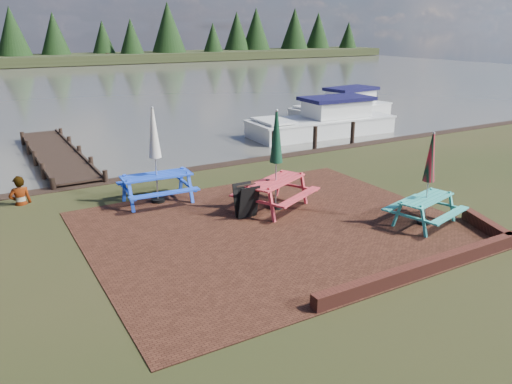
{
  "coord_description": "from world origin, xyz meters",
  "views": [
    {
      "loc": [
        -6.21,
        -8.72,
        4.77
      ],
      "look_at": [
        -0.52,
        1.09,
        1.0
      ],
      "focal_mm": 35.0,
      "sensor_mm": 36.0,
      "label": 1
    }
  ],
  "objects_px": {
    "picnic_table_blue": "(156,170)",
    "boat_near": "(324,123)",
    "picnic_table_teal": "(427,194)",
    "picnic_table_red": "(276,176)",
    "boat_far": "(343,110)",
    "person": "(17,177)",
    "jetty": "(57,154)",
    "chalkboard": "(246,201)"
  },
  "relations": [
    {
      "from": "chalkboard",
      "to": "jetty",
      "type": "distance_m",
      "value": 9.82
    },
    {
      "from": "picnic_table_blue",
      "to": "jetty",
      "type": "height_order",
      "value": "picnic_table_blue"
    },
    {
      "from": "picnic_table_red",
      "to": "picnic_table_blue",
      "type": "xyz_separation_m",
      "value": [
        -2.62,
        2.12,
        -0.0
      ]
    },
    {
      "from": "picnic_table_teal",
      "to": "chalkboard",
      "type": "height_order",
      "value": "picnic_table_teal"
    },
    {
      "from": "picnic_table_red",
      "to": "chalkboard",
      "type": "bearing_deg",
      "value": 163.84
    },
    {
      "from": "boat_near",
      "to": "boat_far",
      "type": "relative_size",
      "value": 1.13
    },
    {
      "from": "boat_far",
      "to": "person",
      "type": "distance_m",
      "value": 18.57
    },
    {
      "from": "jetty",
      "to": "boat_near",
      "type": "bearing_deg",
      "value": -5.14
    },
    {
      "from": "chalkboard",
      "to": "person",
      "type": "xyz_separation_m",
      "value": [
        -5.01,
        4.04,
        0.36
      ]
    },
    {
      "from": "picnic_table_teal",
      "to": "picnic_table_blue",
      "type": "bearing_deg",
      "value": 122.33
    },
    {
      "from": "picnic_table_teal",
      "to": "boat_far",
      "type": "height_order",
      "value": "picnic_table_teal"
    },
    {
      "from": "picnic_table_teal",
      "to": "jetty",
      "type": "height_order",
      "value": "picnic_table_teal"
    },
    {
      "from": "picnic_table_teal",
      "to": "person",
      "type": "relative_size",
      "value": 1.43
    },
    {
      "from": "picnic_table_blue",
      "to": "person",
      "type": "relative_size",
      "value": 1.65
    },
    {
      "from": "picnic_table_teal",
      "to": "person",
      "type": "height_order",
      "value": "picnic_table_teal"
    },
    {
      "from": "picnic_table_blue",
      "to": "boat_far",
      "type": "height_order",
      "value": "picnic_table_blue"
    },
    {
      "from": "picnic_table_red",
      "to": "boat_near",
      "type": "xyz_separation_m",
      "value": [
        7.81,
        8.02,
        -0.57
      ]
    },
    {
      "from": "picnic_table_red",
      "to": "jetty",
      "type": "xyz_separation_m",
      "value": [
        -4.22,
        9.1,
        -0.83
      ]
    },
    {
      "from": "picnic_table_red",
      "to": "picnic_table_blue",
      "type": "relative_size",
      "value": 1.0
    },
    {
      "from": "picnic_table_red",
      "to": "chalkboard",
      "type": "height_order",
      "value": "picnic_table_red"
    },
    {
      "from": "chalkboard",
      "to": "picnic_table_red",
      "type": "bearing_deg",
      "value": 8.82
    },
    {
      "from": "jetty",
      "to": "boat_near",
      "type": "xyz_separation_m",
      "value": [
        12.04,
        -1.08,
        0.27
      ]
    },
    {
      "from": "picnic_table_blue",
      "to": "person",
      "type": "distance_m",
      "value": 3.83
    },
    {
      "from": "picnic_table_teal",
      "to": "boat_far",
      "type": "bearing_deg",
      "value": 43.5
    },
    {
      "from": "jetty",
      "to": "person",
      "type": "xyz_separation_m",
      "value": [
        -1.81,
        -5.23,
        0.7
      ]
    },
    {
      "from": "boat_near",
      "to": "person",
      "type": "height_order",
      "value": "person"
    },
    {
      "from": "boat_near",
      "to": "person",
      "type": "distance_m",
      "value": 14.46
    },
    {
      "from": "boat_far",
      "to": "boat_near",
      "type": "bearing_deg",
      "value": 120.52
    },
    {
      "from": "chalkboard",
      "to": "picnic_table_teal",
      "type": "bearing_deg",
      "value": -37.18
    },
    {
      "from": "boat_far",
      "to": "picnic_table_red",
      "type": "bearing_deg",
      "value": 125.7
    },
    {
      "from": "picnic_table_red",
      "to": "picnic_table_blue",
      "type": "bearing_deg",
      "value": 115.05
    },
    {
      "from": "picnic_table_teal",
      "to": "picnic_table_red",
      "type": "bearing_deg",
      "value": 118.51
    },
    {
      "from": "boat_near",
      "to": "chalkboard",
      "type": "bearing_deg",
      "value": 135.34
    },
    {
      "from": "boat_near",
      "to": "person",
      "type": "bearing_deg",
      "value": 109.17
    },
    {
      "from": "picnic_table_teal",
      "to": "picnic_table_red",
      "type": "height_order",
      "value": "picnic_table_red"
    },
    {
      "from": "picnic_table_teal",
      "to": "boat_far",
      "type": "distance_m",
      "value": 16.07
    },
    {
      "from": "chalkboard",
      "to": "person",
      "type": "bearing_deg",
      "value": 140.13
    },
    {
      "from": "picnic_table_blue",
      "to": "boat_near",
      "type": "bearing_deg",
      "value": 32.59
    },
    {
      "from": "picnic_table_teal",
      "to": "person",
      "type": "distance_m",
      "value": 10.98
    },
    {
      "from": "jetty",
      "to": "person",
      "type": "height_order",
      "value": "person"
    },
    {
      "from": "boat_far",
      "to": "picnic_table_blue",
      "type": "bearing_deg",
      "value": 113.84
    },
    {
      "from": "picnic_table_teal",
      "to": "boat_far",
      "type": "xyz_separation_m",
      "value": [
        8.57,
        13.59,
        -0.44
      ]
    }
  ]
}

